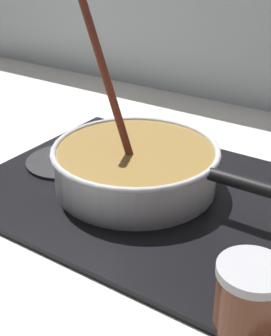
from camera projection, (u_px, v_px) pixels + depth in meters
ground at (25, 251)px, 0.77m from camera, size 2.40×1.60×0.04m
backsplash_wall at (238, 0)px, 1.21m from camera, size 2.40×0.02×0.55m
hob_plate at (135, 189)px, 0.89m from camera, size 0.56×0.48×0.01m
burner_ring at (135, 184)px, 0.89m from camera, size 0.16×0.16×0.01m
spare_burner at (65, 161)px, 0.98m from camera, size 0.16×0.16×0.01m
cooking_pan at (136, 165)px, 0.87m from camera, size 0.45×0.31×0.33m
condiment_jar at (249, 298)px, 0.57m from camera, size 0.09×0.09×0.10m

